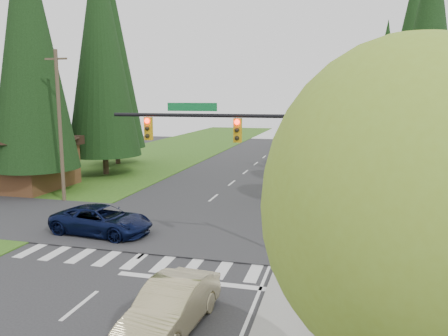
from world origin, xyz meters
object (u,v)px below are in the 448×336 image
at_px(parked_car_a, 292,190).
at_px(parked_car_b, 302,173).
at_px(parked_car_c, 308,160).
at_px(suv_navy, 102,220).
at_px(sedan_champagne, 171,306).
at_px(parked_car_e, 315,146).
at_px(parked_car_d, 313,147).

distance_m(parked_car_a, parked_car_b, 7.52).
distance_m(parked_car_a, parked_car_c, 15.47).
bearing_deg(suv_navy, parked_car_a, -36.57).
bearing_deg(sedan_champagne, parked_car_c, 91.58).
relative_size(suv_navy, parked_car_e, 1.00).
bearing_deg(sedan_champagne, suv_navy, 135.93).
height_order(suv_navy, parked_car_e, parked_car_e).
bearing_deg(suv_navy, parked_car_b, -21.42).
bearing_deg(parked_car_d, parked_car_b, -97.66).
distance_m(parked_car_c, parked_car_e, 12.68).
distance_m(sedan_champagne, parked_car_a, 17.54).
height_order(sedan_champagne, parked_car_b, sedan_champagne).
height_order(parked_car_b, parked_car_d, parked_car_d).
xyz_separation_m(parked_car_a, parked_car_c, (0.06, 15.47, -0.07)).
relative_size(parked_car_b, parked_car_c, 1.13).
height_order(suv_navy, parked_car_c, suv_navy).
distance_m(parked_car_d, parked_car_e, 1.77).
bearing_deg(parked_car_c, parked_car_e, 82.89).
xyz_separation_m(suv_navy, parked_car_a, (8.71, 9.57, 0.05)).
xyz_separation_m(suv_navy, parked_car_d, (8.70, 35.95, 0.03)).
relative_size(parked_car_a, parked_car_c, 1.07).
height_order(parked_car_a, parked_car_d, parked_car_a).
height_order(sedan_champagne, parked_car_d, parked_car_d).
height_order(parked_car_b, parked_car_e, parked_car_e).
distance_m(sedan_champagne, parked_car_d, 43.86).
bearing_deg(parked_car_e, sedan_champagne, -94.06).
bearing_deg(sedan_champagne, parked_car_a, 88.83).
height_order(parked_car_c, parked_car_d, parked_car_d).
distance_m(sedan_champagne, parked_car_b, 25.03).
bearing_deg(sedan_champagne, parked_car_b, 90.52).
relative_size(suv_navy, parked_car_b, 1.07).
relative_size(parked_car_b, parked_car_e, 0.93).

